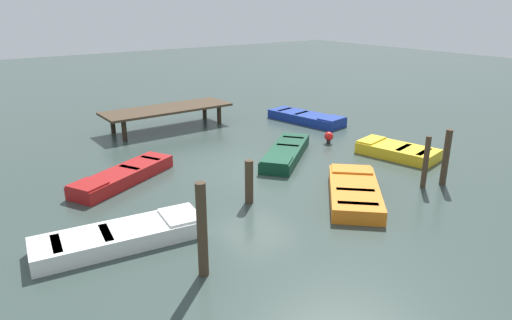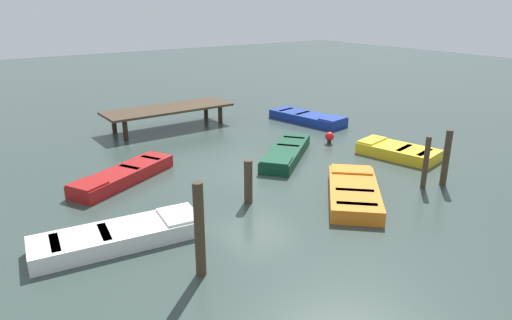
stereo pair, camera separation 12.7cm
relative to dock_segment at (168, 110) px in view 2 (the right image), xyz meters
The scene contains 13 objects.
ground_plane 6.75m from the dock_segment, 89.23° to the right, with size 80.00×80.00×0.00m, color #33423D.
dock_segment is the anchor object (origin of this frame).
rowboat_yellow 10.03m from the dock_segment, 58.88° to the right, with size 1.94×3.04×0.46m.
rowboat_red 6.56m from the dock_segment, 127.79° to the right, with size 3.82×2.62×0.46m.
rowboat_orange 10.39m from the dock_segment, 84.40° to the right, with size 3.34×3.43×0.46m.
rowboat_blue 6.51m from the dock_segment, 25.35° to the right, with size 1.92×3.96×0.46m.
rowboat_dark_green 6.58m from the dock_segment, 75.02° to the right, with size 3.72×3.28×0.46m.
rowboat_white 10.52m from the dock_segment, 121.31° to the right, with size 4.01×1.69×0.46m.
mooring_piling_mid_left 8.92m from the dock_segment, 100.56° to the right, with size 0.24×0.24×1.27m, color #423323.
mooring_piling_near_left 11.48m from the dock_segment, 72.82° to the right, with size 0.16×0.16×1.64m, color #423323.
mooring_piling_mid_right 12.08m from the dock_segment, 111.84° to the right, with size 0.22×0.22×2.08m, color #423323.
mooring_piling_far_left 11.90m from the dock_segment, 69.91° to the right, with size 0.20×0.20×1.77m, color #423323.
marker_buoy 7.31m from the dock_segment, 54.19° to the right, with size 0.36×0.36×0.48m.
Camera 2 is at (-8.43, -11.99, 5.44)m, focal length 32.11 mm.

